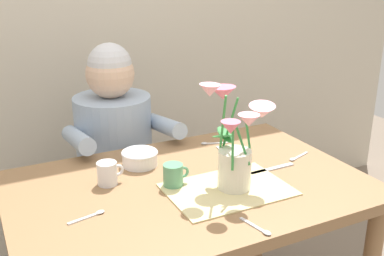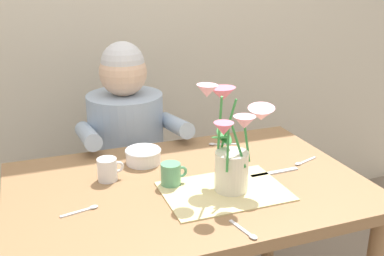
{
  "view_description": "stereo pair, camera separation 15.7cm",
  "coord_description": "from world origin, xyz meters",
  "px_view_note": "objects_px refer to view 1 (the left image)",
  "views": [
    {
      "loc": [
        -0.63,
        -1.27,
        1.45
      ],
      "look_at": [
        0.03,
        0.05,
        0.92
      ],
      "focal_mm": 43.18,
      "sensor_mm": 36.0,
      "label": 1
    },
    {
      "loc": [
        -0.48,
        -1.34,
        1.45
      ],
      "look_at": [
        0.03,
        0.05,
        0.92
      ],
      "focal_mm": 43.18,
      "sensor_mm": 36.0,
      "label": 2
    }
  ],
  "objects_px": {
    "ceramic_bowl": "(140,158)",
    "tea_cup": "(108,173)",
    "flower_vase": "(235,143)",
    "seated_person": "(116,167)",
    "dinner_knife": "(272,169)",
    "coffee_cup": "(174,175)"
  },
  "relations": [
    {
      "from": "flower_vase",
      "to": "coffee_cup",
      "type": "relative_size",
      "value": 3.81
    },
    {
      "from": "flower_vase",
      "to": "ceramic_bowl",
      "type": "xyz_separation_m",
      "value": [
        -0.22,
        0.31,
        -0.13
      ]
    },
    {
      "from": "dinner_knife",
      "to": "coffee_cup",
      "type": "bearing_deg",
      "value": 172.24
    },
    {
      "from": "flower_vase",
      "to": "ceramic_bowl",
      "type": "bearing_deg",
      "value": 125.28
    },
    {
      "from": "coffee_cup",
      "to": "dinner_knife",
      "type": "bearing_deg",
      "value": -5.98
    },
    {
      "from": "seated_person",
      "to": "dinner_knife",
      "type": "distance_m",
      "value": 0.78
    },
    {
      "from": "ceramic_bowl",
      "to": "tea_cup",
      "type": "bearing_deg",
      "value": -147.13
    },
    {
      "from": "ceramic_bowl",
      "to": "dinner_knife",
      "type": "xyz_separation_m",
      "value": [
        0.42,
        -0.25,
        -0.03
      ]
    },
    {
      "from": "seated_person",
      "to": "flower_vase",
      "type": "xyz_separation_m",
      "value": [
        0.2,
        -0.71,
        0.34
      ]
    },
    {
      "from": "tea_cup",
      "to": "flower_vase",
      "type": "bearing_deg",
      "value": -29.75
    },
    {
      "from": "seated_person",
      "to": "coffee_cup",
      "type": "height_order",
      "value": "seated_person"
    },
    {
      "from": "flower_vase",
      "to": "tea_cup",
      "type": "height_order",
      "value": "flower_vase"
    },
    {
      "from": "coffee_cup",
      "to": "flower_vase",
      "type": "bearing_deg",
      "value": -28.7
    },
    {
      "from": "coffee_cup",
      "to": "seated_person",
      "type": "bearing_deg",
      "value": 91.63
    },
    {
      "from": "ceramic_bowl",
      "to": "coffee_cup",
      "type": "distance_m",
      "value": 0.22
    },
    {
      "from": "seated_person",
      "to": "ceramic_bowl",
      "type": "bearing_deg",
      "value": -92.31
    },
    {
      "from": "ceramic_bowl",
      "to": "tea_cup",
      "type": "height_order",
      "value": "tea_cup"
    },
    {
      "from": "ceramic_bowl",
      "to": "dinner_knife",
      "type": "bearing_deg",
      "value": -31.14
    },
    {
      "from": "ceramic_bowl",
      "to": "dinner_knife",
      "type": "relative_size",
      "value": 0.72
    },
    {
      "from": "tea_cup",
      "to": "coffee_cup",
      "type": "distance_m",
      "value": 0.22
    },
    {
      "from": "ceramic_bowl",
      "to": "tea_cup",
      "type": "relative_size",
      "value": 1.46
    },
    {
      "from": "seated_person",
      "to": "tea_cup",
      "type": "bearing_deg",
      "value": -108.38
    }
  ]
}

